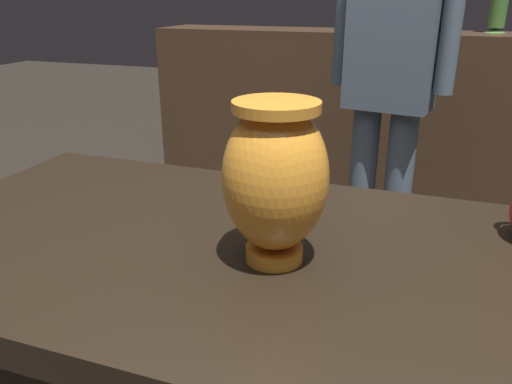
% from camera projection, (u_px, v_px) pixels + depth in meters
% --- Properties ---
extents(back_display_shelf, '(2.60, 0.40, 0.99)m').
position_uv_depth(back_display_shelf, '(381.00, 122.00, 2.86)').
color(back_display_shelf, '#422D1E').
rests_on(back_display_shelf, ground_plane).
extents(vase_centerpiece, '(0.15, 0.15, 0.24)m').
position_uv_depth(vase_centerpiece, '(275.00, 178.00, 0.72)').
color(vase_centerpiece, orange).
rests_on(vase_centerpiece, display_plinth).
extents(shelf_vase_center, '(0.08, 0.08, 0.16)m').
position_uv_depth(shelf_vase_center, '(392.00, 20.00, 2.73)').
color(shelf_vase_center, '#E55B1E').
rests_on(shelf_vase_center, back_display_shelf).
extents(visitor_center_back, '(0.46, 0.24, 1.54)m').
position_uv_depth(visitor_center_back, '(390.00, 72.00, 1.92)').
color(visitor_center_back, slate).
rests_on(visitor_center_back, ground_plane).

